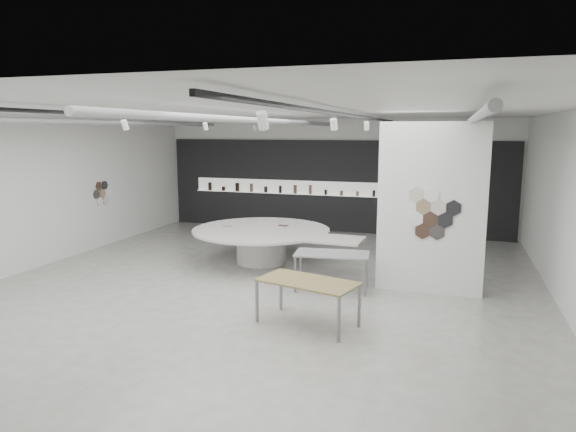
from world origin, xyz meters
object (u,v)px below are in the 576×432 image
(display_island, at_px, (264,241))
(kitchen_counter, at_px, (416,223))
(partition_column, at_px, (431,209))
(sample_table_wood, at_px, (308,284))
(sample_table_stone, at_px, (332,256))

(display_island, xyz_separation_m, kitchen_counter, (3.54, 4.39, -0.09))
(partition_column, relative_size, sample_table_wood, 1.90)
(partition_column, height_order, display_island, partition_column)
(sample_table_wood, bearing_deg, partition_column, 53.91)
(display_island, relative_size, kitchen_counter, 2.61)
(partition_column, xyz_separation_m, display_island, (-4.20, 1.16, -1.21))
(display_island, distance_m, sample_table_wood, 4.45)
(partition_column, height_order, sample_table_stone, partition_column)
(partition_column, distance_m, sample_table_wood, 3.45)
(sample_table_wood, bearing_deg, display_island, 120.60)
(partition_column, distance_m, display_island, 4.52)
(display_island, bearing_deg, sample_table_stone, -34.76)
(display_island, xyz_separation_m, sample_table_stone, (2.20, -1.67, 0.15))
(partition_column, relative_size, sample_table_stone, 2.16)
(partition_column, bearing_deg, sample_table_wood, -126.09)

